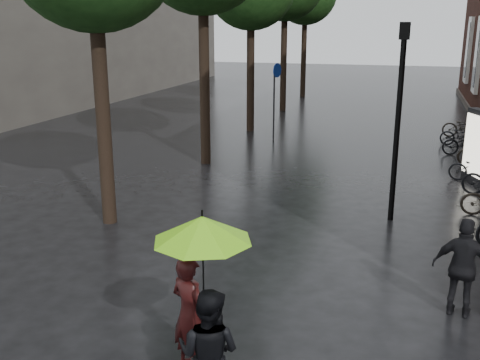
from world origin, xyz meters
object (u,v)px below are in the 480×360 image
at_px(person_burgundy, 190,314).
at_px(pedestrian_walking, 464,268).
at_px(lamp_post, 399,104).
at_px(person_black, 209,353).

relative_size(person_burgundy, pedestrian_walking, 1.01).
distance_m(person_burgundy, lamp_post, 7.52).
xyz_separation_m(person_burgundy, lamp_post, (2.35, 6.88, 1.92)).
height_order(pedestrian_walking, lamp_post, lamp_post).
bearing_deg(person_black, pedestrian_walking, -127.99).
height_order(person_burgundy, person_black, person_burgundy).
xyz_separation_m(pedestrian_walking, lamp_post, (-1.22, 4.31, 1.93)).
xyz_separation_m(person_black, pedestrian_walking, (3.02, 3.35, 0.00)).
bearing_deg(pedestrian_walking, lamp_post, -63.52).
relative_size(person_burgundy, person_black, 1.01).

